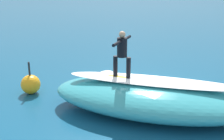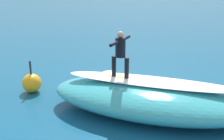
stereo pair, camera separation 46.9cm
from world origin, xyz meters
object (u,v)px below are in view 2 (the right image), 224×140
Objects in this scene: buoy_marker at (32,83)px; surfboard_paddling at (106,82)px; surfer_riding at (120,51)px; surfer_paddling at (108,79)px; surfboard_riding at (120,78)px.

surfboard_paddling is at bearing -160.39° from buoy_marker.
surfer_riding reaches higher than surfboard_paddling.
surfer_paddling is 3.28m from buoy_marker.
surfboard_riding is at bearing 115.12° from surfboard_paddling.
surfer_paddling is (0.48, -2.56, -0.97)m from surfboard_riding.
surfer_paddling reaches higher than surfboard_paddling.
surfer_riding reaches higher than buoy_marker.
surfer_riding reaches higher than surfboard_riding.
surfer_riding is 0.65× the size of surfboard_paddling.
surfer_riding is at bearing 156.98° from buoy_marker.
surfboard_riding is 0.97m from surfer_riding.
buoy_marker reaches higher than surfboard_riding.
surfboard_paddling is at bearing -52.08° from surfboard_riding.
surfer_riding is 0.97× the size of surfer_paddling.
surfboard_paddling is at bearing -0.00° from surfer_paddling.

